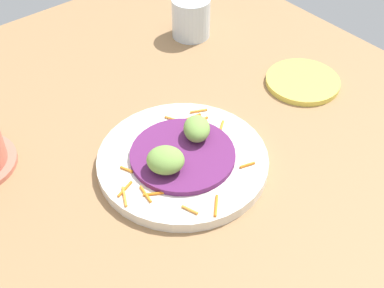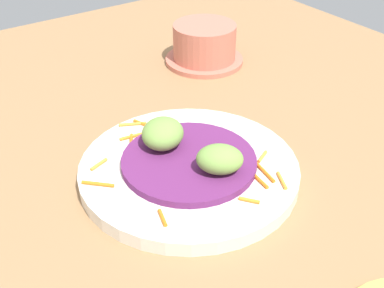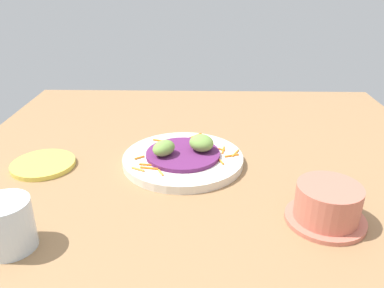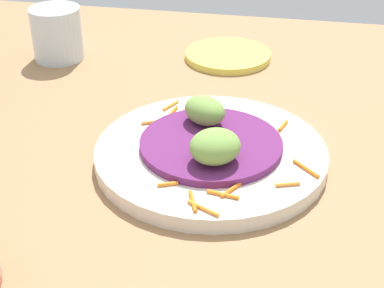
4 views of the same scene
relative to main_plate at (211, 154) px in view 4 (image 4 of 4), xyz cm
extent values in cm
cube|color=#936D47|center=(1.43, 4.63, -1.88)|extent=(110.00, 110.00, 2.00)
cylinder|color=silver|center=(0.00, 0.00, 0.00)|extent=(25.92, 25.92, 1.76)
cylinder|color=#60235B|center=(0.00, 0.00, 1.32)|extent=(15.89, 15.89, 0.87)
cylinder|color=orange|center=(6.62, -8.72, 1.08)|extent=(1.62, 2.79, 0.40)
cylinder|color=orange|center=(-7.58, -6.20, 1.08)|extent=(1.07, 2.43, 0.40)
cylinder|color=orange|center=(1.47, -9.19, 1.08)|extent=(1.67, 2.04, 0.40)
cylinder|color=orange|center=(7.90, -4.02, 1.08)|extent=(2.28, 1.40, 0.40)
cylinder|color=orange|center=(-1.17, 11.34, 1.08)|extent=(3.40, 1.97, 0.40)
cylinder|color=orange|center=(-0.01, 10.47, 1.08)|extent=(1.49, 3.16, 0.40)
cylinder|color=orange|center=(-8.81, 5.81, 1.08)|extent=(2.53, 1.21, 0.40)
cylinder|color=orange|center=(4.62, -7.22, 1.08)|extent=(0.76, 3.12, 0.40)
cylinder|color=orange|center=(-3.32, 7.89, 1.08)|extent=(1.84, 2.71, 0.40)
cylinder|color=orange|center=(-2.68, 8.79, 1.08)|extent=(3.31, 0.93, 0.40)
cylinder|color=orange|center=(-10.52, 2.57, 1.08)|extent=(2.91, 2.91, 0.40)
cylinder|color=orange|center=(3.02, 8.11, 1.08)|extent=(2.09, 1.16, 0.40)
cylinder|color=orange|center=(6.09, -6.54, 1.08)|extent=(1.03, 3.73, 0.40)
ellipsoid|color=#759E47|center=(1.06, -3.94, 3.36)|extent=(6.65, 6.42, 3.22)
ellipsoid|color=#759E47|center=(-1.06, 3.94, 3.50)|extent=(7.41, 7.39, 3.48)
cylinder|color=#E0CC4C|center=(2.35, -29.73, -0.37)|extent=(13.31, 13.31, 1.02)
cylinder|color=silver|center=(28.14, -24.77, 3.13)|extent=(7.69, 7.69, 8.02)
camera|label=1|loc=(-44.83, 35.14, 56.73)|focal=49.59mm
camera|label=2|loc=(-26.74, -38.75, 35.84)|focal=46.64mm
camera|label=3|loc=(74.35, 3.75, 37.99)|focal=36.14mm
camera|label=4|loc=(-8.73, 54.85, 34.79)|focal=54.70mm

